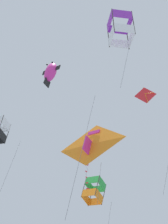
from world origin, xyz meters
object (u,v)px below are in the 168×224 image
(kite_diamond_upper_right, at_px, (146,96))
(kite_fish_mid_left, at_px, (51,72))
(kite_box_far_centre, at_px, (121,29))
(kite_box_highest, at_px, (94,191))
(kite_delta_near_left, at_px, (91,144))

(kite_diamond_upper_right, height_order, kite_fish_mid_left, kite_diamond_upper_right)
(kite_box_far_centre, xyz_separation_m, kite_fish_mid_left, (-2.57, 5.42, -6.02))
(kite_diamond_upper_right, bearing_deg, kite_fish_mid_left, 36.20)
(kite_box_far_centre, bearing_deg, kite_fish_mid_left, 34.55)
(kite_box_highest, height_order, kite_box_far_centre, kite_box_far_centre)
(kite_delta_near_left, relative_size, kite_fish_mid_left, 0.57)
(kite_fish_mid_left, bearing_deg, kite_box_highest, -70.32)
(kite_box_highest, distance_m, kite_box_far_centre, 11.68)
(kite_box_highest, relative_size, kite_fish_mid_left, 0.77)
(kite_diamond_upper_right, relative_size, kite_delta_near_left, 1.73)
(kite_diamond_upper_right, bearing_deg, kite_box_far_centre, 36.70)
(kite_box_highest, relative_size, kite_diamond_upper_right, 0.79)
(kite_delta_near_left, xyz_separation_m, kite_fish_mid_left, (-3.47, 3.45, 2.37))
(kite_box_highest, height_order, kite_fish_mid_left, kite_fish_mid_left)
(kite_fish_mid_left, bearing_deg, kite_box_far_centre, -101.66)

